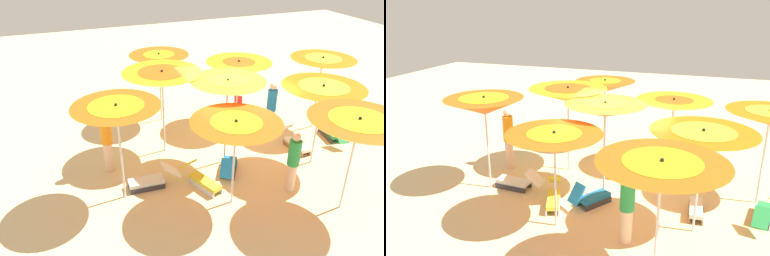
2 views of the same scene
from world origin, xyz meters
The scene contains 20 objects.
ground centered at (0.00, 0.00, -0.02)m, with size 35.18×35.18×0.04m, color beige.
beach_umbrella_0 centered at (-1.40, 2.97, 2.16)m, with size 2.17×2.17×2.39m.
beach_umbrella_1 centered at (-1.98, 1.10, 2.09)m, with size 2.13×2.13×2.36m.
beach_umbrella_2 centered at (-3.39, -0.70, 2.19)m, with size 1.98×1.98×2.42m.
beach_umbrella_3 centered at (0.91, 1.86, 1.97)m, with size 2.04×2.04×2.23m.
beach_umbrella_4 centered at (0.29, 0.17, 2.28)m, with size 1.96×1.96×2.50m.
beach_umbrella_5 centered at (-1.13, -1.89, 2.00)m, with size 2.09×2.09×2.21m.
beach_umbrella_6 centered at (3.25, 0.73, 2.26)m, with size 1.97×1.97×2.53m.
beach_umbrella_7 centered at (1.68, -1.01, 2.28)m, with size 2.17×2.17×2.52m.
beach_umbrella_8 centered at (1.16, -3.02, 2.14)m, with size 1.92×1.92×2.38m.
lounger_0 centered at (2.54, 0.56, 0.21)m, with size 1.34×0.44×0.59m.
lounger_1 centered at (0.44, 0.77, 0.22)m, with size 0.91×1.13×0.68m.
lounger_2 centered at (1.32, 1.02, 0.20)m, with size 0.74×1.35×0.59m.
lounger_3 centered at (-1.42, -2.34, 0.20)m, with size 0.88×1.15×0.61m.
lounger_4 centered at (-3.43, 0.21, 0.20)m, with size 0.61×1.36×0.56m.
lounger_5 centered at (-1.99, 0.28, 0.20)m, with size 0.36×1.32×0.61m.
beachgoer_0 centered at (-1.81, -0.86, 0.89)m, with size 0.30×0.30×1.70m.
beachgoer_1 centered at (-0.68, 1.95, 0.84)m, with size 0.30×0.30×1.62m.
beachgoer_2 centered at (3.39, -0.58, 0.97)m, with size 0.30×0.30×1.83m.
beach_ball centered at (-3.98, -1.04, 0.13)m, with size 0.26×0.26×0.26m, color yellow.
Camera 1 is at (4.39, 8.15, 5.80)m, focal length 34.87 mm.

